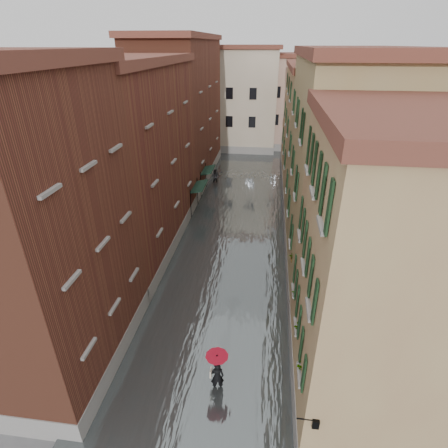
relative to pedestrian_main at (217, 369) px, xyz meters
The scene contains 16 objects.
ground 3.30m from the pedestrian_main, 104.03° to the left, with size 120.00×120.00×0.00m, color #515153.
floodwater 16.01m from the pedestrian_main, 92.65° to the left, with size 10.00×60.00×0.20m, color #4E5556.
building_left_near 9.39m from the pedestrian_main, behind, with size 6.00×8.00×13.00m, color brown.
building_left_mid 15.08m from the pedestrian_main, 122.92° to the left, with size 6.00×14.00×12.50m, color brown.
building_left_far 28.62m from the pedestrian_main, 106.02° to the left, with size 6.00×16.00×14.00m, color brown.
building_right_near 7.76m from the pedestrian_main, ahead, with size 6.00×8.00×11.50m, color #9E7751.
building_right_mid 14.47m from the pedestrian_main, 62.35° to the left, with size 6.00×14.00×13.00m, color #95855A.
building_right_far 28.03m from the pedestrian_main, 76.92° to the left, with size 6.00×16.00×11.50m, color #9E7751.
building_end_cream 41.45m from the pedestrian_main, 95.22° to the left, with size 12.00×9.00×13.00m, color beige.
building_end_pink 43.53m from the pedestrian_main, 83.02° to the left, with size 10.00×9.00×12.00m, color tan.
awning_near 18.36m from the pedestrian_main, 103.33° to the left, with size 1.09×3.00×2.80m.
awning_far 22.72m from the pedestrian_main, 100.73° to the left, with size 1.09×2.82×2.80m.
wall_lantern 5.02m from the pedestrian_main, 40.31° to the right, with size 0.71×0.22×0.35m.
window_planters 4.63m from the pedestrian_main, 33.51° to the left, with size 0.59×8.23×0.84m.
pedestrian_main is the anchor object (origin of this frame).
pedestrian_far 25.15m from the pedestrian_main, 98.77° to the left, with size 0.85×0.66×1.75m, color black.
Camera 1 is at (2.37, -13.20, 13.64)m, focal length 28.00 mm.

